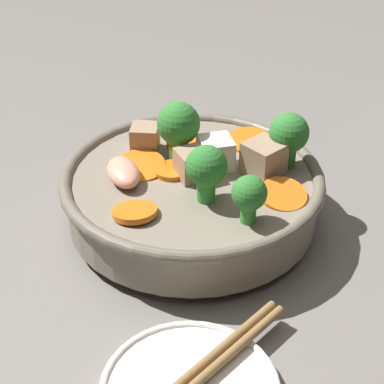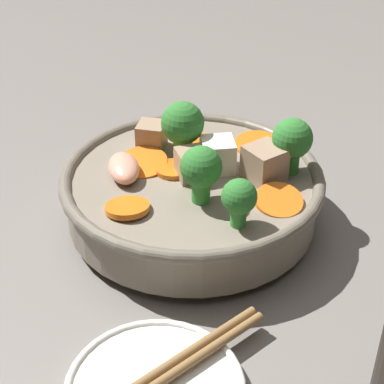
# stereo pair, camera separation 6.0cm
# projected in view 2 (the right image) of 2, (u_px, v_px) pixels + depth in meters

# --- Properties ---
(ground_plane) EXTENTS (3.00, 3.00, 0.00)m
(ground_plane) POSITION_uv_depth(u_px,v_px,m) (192.00, 223.00, 0.63)
(ground_plane) COLOR slate
(stirfry_bowl) EXTENTS (0.25, 0.25, 0.11)m
(stirfry_bowl) POSITION_uv_depth(u_px,v_px,m) (194.00, 188.00, 0.61)
(stirfry_bowl) COLOR slate
(stirfry_bowl) RESTS_ON ground_plane
(chopsticks_pair) EXTENTS (0.20, 0.05, 0.01)m
(chopsticks_pair) POSITION_uv_depth(u_px,v_px,m) (154.00, 380.00, 0.45)
(chopsticks_pair) COLOR olive
(chopsticks_pair) RESTS_ON side_saucer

